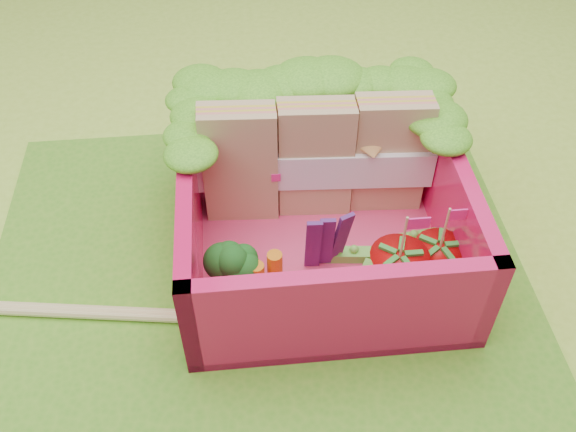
% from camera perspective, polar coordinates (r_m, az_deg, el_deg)
% --- Properties ---
extents(ground, '(14.00, 14.00, 0.00)m').
position_cam_1_polar(ground, '(3.06, -2.44, -7.85)').
color(ground, '#A5CE3A').
rests_on(ground, ground).
extents(placemat, '(2.60, 2.60, 0.03)m').
position_cam_1_polar(placemat, '(3.05, -2.45, -7.68)').
color(placemat, '#57A324').
rests_on(placemat, ground).
extents(bento_floor, '(1.30, 1.30, 0.05)m').
position_cam_1_polar(bento_floor, '(3.22, 2.81, -2.59)').
color(bento_floor, '#E43A68').
rests_on(bento_floor, placemat).
extents(bento_box, '(1.30, 1.30, 0.55)m').
position_cam_1_polar(bento_box, '(3.04, 2.98, 0.54)').
color(bento_box, '#E71353').
rests_on(bento_box, placemat).
extents(lettuce_ruffle, '(1.43, 0.83, 0.11)m').
position_cam_1_polar(lettuce_ruffle, '(3.20, 2.01, 10.99)').
color(lettuce_ruffle, '#328217').
rests_on(lettuce_ruffle, bento_box).
extents(sandwich_stack, '(1.17, 0.24, 0.64)m').
position_cam_1_polar(sandwich_stack, '(3.17, 2.50, 5.04)').
color(sandwich_stack, tan).
rests_on(sandwich_stack, bento_floor).
extents(broccoli, '(0.31, 0.31, 0.27)m').
position_cam_1_polar(broccoli, '(2.86, -4.69, -4.65)').
color(broccoli, '#508C44').
rests_on(broccoli, bento_floor).
extents(carrot_sticks, '(0.15, 0.11, 0.24)m').
position_cam_1_polar(carrot_sticks, '(2.91, -1.93, -5.44)').
color(carrot_sticks, orange).
rests_on(carrot_sticks, bento_floor).
extents(purple_wedges, '(0.20, 0.06, 0.38)m').
position_cam_1_polar(purple_wedges, '(2.95, 3.44, -2.30)').
color(purple_wedges, '#491B5F').
rests_on(purple_wedges, bento_floor).
extents(strawberry_left, '(0.26, 0.26, 0.50)m').
position_cam_1_polar(strawberry_left, '(2.93, 9.64, -5.10)').
color(strawberry_left, red).
rests_on(strawberry_left, bento_floor).
extents(strawberry_right, '(0.23, 0.23, 0.47)m').
position_cam_1_polar(strawberry_right, '(3.03, 13.06, -3.99)').
color(strawberry_right, red).
rests_on(strawberry_right, bento_floor).
extents(snap_peas, '(0.72, 0.49, 0.05)m').
position_cam_1_polar(snap_peas, '(3.11, 9.10, -4.20)').
color(snap_peas, '#6FC63E').
rests_on(snap_peas, bento_floor).
extents(chopsticks, '(2.09, 0.37, 0.05)m').
position_cam_1_polar(chopsticks, '(3.17, -20.30, -7.86)').
color(chopsticks, '#DFBD7A').
rests_on(chopsticks, placemat).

